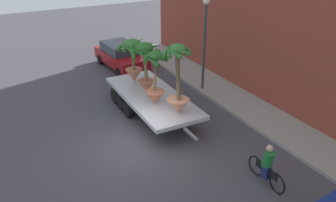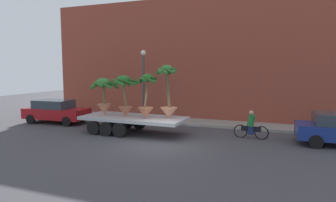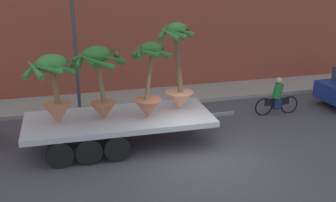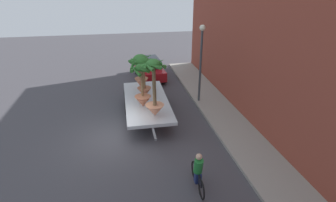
{
  "view_description": "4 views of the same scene",
  "coord_description": "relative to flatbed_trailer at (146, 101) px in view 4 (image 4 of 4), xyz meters",
  "views": [
    {
      "loc": [
        11.02,
        -4.59,
        7.81
      ],
      "look_at": [
        -0.57,
        1.66,
        1.41
      ],
      "focal_mm": 37.19,
      "sensor_mm": 36.0,
      "label": 1
    },
    {
      "loc": [
        5.71,
        -13.19,
        3.74
      ],
      "look_at": [
        -0.53,
        2.69,
        1.85
      ],
      "focal_mm": 31.69,
      "sensor_mm": 36.0,
      "label": 2
    },
    {
      "loc": [
        -3.97,
        -10.62,
        5.79
      ],
      "look_at": [
        -0.67,
        1.63,
        1.41
      ],
      "focal_mm": 43.62,
      "sensor_mm": 36.0,
      "label": 3
    },
    {
      "loc": [
        11.73,
        0.3,
        7.25
      ],
      "look_at": [
        -0.03,
        2.59,
        1.81
      ],
      "focal_mm": 28.13,
      "sensor_mm": 36.0,
      "label": 4
    }
  ],
  "objects": [
    {
      "name": "building_facade",
      "position": [
        2.53,
        6.07,
        3.61
      ],
      "size": [
        24.0,
        1.2,
        8.77
      ],
      "primitive_type": "cube",
      "color": "brown",
      "rests_on": "ground"
    },
    {
      "name": "potted_palm_middle",
      "position": [
        -1.67,
        -0.06,
        1.47
      ],
      "size": [
        1.7,
        1.65,
        2.2
      ],
      "color": "#C17251",
      "rests_on": "flatbed_trailer"
    },
    {
      "name": "potted_palm_extra",
      "position": [
        2.3,
        0.2,
        1.53
      ],
      "size": [
        1.33,
        1.34,
        2.95
      ],
      "color": "tan",
      "rests_on": "flatbed_trailer"
    },
    {
      "name": "cyclist",
      "position": [
        6.68,
        1.2,
        -0.1
      ],
      "size": [
        1.84,
        0.36,
        1.54
      ],
      "color": "black",
      "rests_on": "ground"
    },
    {
      "name": "ground_plane",
      "position": [
        2.53,
        -1.73,
        -0.77
      ],
      "size": [
        60.0,
        60.0,
        0.0
      ],
      "primitive_type": "plane",
      "color": "#423F44"
    },
    {
      "name": "sidewalk",
      "position": [
        2.53,
        4.37,
        -0.7
      ],
      "size": [
        24.0,
        2.2,
        0.15
      ],
      "primitive_type": "cube",
      "color": "gray",
      "rests_on": "ground"
    },
    {
      "name": "flatbed_trailer",
      "position": [
        0.0,
        0.0,
        0.0
      ],
      "size": [
        7.04,
        2.56,
        0.98
      ],
      "color": "#B7BABF",
      "rests_on": "ground"
    },
    {
      "name": "potted_palm_rear",
      "position": [
        1.2,
        -0.28,
        1.33
      ],
      "size": [
        1.28,
        1.3,
        2.47
      ],
      "color": "#B26647",
      "rests_on": "flatbed_trailer"
    },
    {
      "name": "street_lamp",
      "position": [
        -0.85,
        3.57,
        2.46
      ],
      "size": [
        0.36,
        0.36,
        4.83
      ],
      "color": "#383D42",
      "rests_on": "sidewalk"
    },
    {
      "name": "potted_palm_front",
      "position": [
        -0.3,
        -0.05,
        1.63
      ],
      "size": [
        1.66,
        1.76,
        2.37
      ],
      "color": "#B26647",
      "rests_on": "flatbed_trailer"
    },
    {
      "name": "trailing_car",
      "position": [
        -6.3,
        1.0,
        0.06
      ],
      "size": [
        4.49,
        2.19,
        1.58
      ],
      "color": "maroon",
      "rests_on": "ground"
    }
  ]
}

